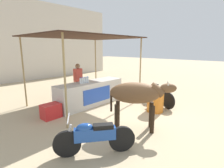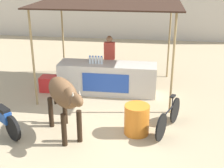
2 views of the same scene
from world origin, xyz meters
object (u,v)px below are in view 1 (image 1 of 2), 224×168
object	(u,v)px
stall_counter	(91,93)
bicycle_leaning	(159,97)
cow	(137,95)
vendor_behind_counter	(78,82)
cooler_box	(51,111)
motorcycle_parked	(94,136)
water_barrel	(155,102)

from	to	relation	value
stall_counter	bicycle_leaning	world-z (taller)	stall_counter
cow	bicycle_leaning	xyz separation A→B (m)	(2.41, 0.55, -0.68)
vendor_behind_counter	cooler_box	world-z (taller)	vendor_behind_counter
vendor_behind_counter	bicycle_leaning	distance (m)	3.47
cow	cooler_box	bearing A→B (deg)	115.67
cooler_box	cow	distance (m)	2.97
vendor_behind_counter	bicycle_leaning	xyz separation A→B (m)	(1.87, -2.89, -0.50)
cow	bicycle_leaning	bearing A→B (deg)	12.77
cooler_box	bicycle_leaning	bearing A→B (deg)	-29.14
vendor_behind_counter	bicycle_leaning	world-z (taller)	vendor_behind_counter
vendor_behind_counter	cooler_box	size ratio (longest dim) A/B	2.75
stall_counter	motorcycle_parked	xyz separation A→B (m)	(-2.22, -2.69, -0.05)
bicycle_leaning	motorcycle_parked	bearing A→B (deg)	-172.19
motorcycle_parked	vendor_behind_counter	bearing A→B (deg)	57.70
cow	motorcycle_parked	bearing A→B (deg)	-179.72
stall_counter	cooler_box	distance (m)	1.85
stall_counter	cow	size ratio (longest dim) A/B	1.77
motorcycle_parked	bicycle_leaning	size ratio (longest dim) A/B	0.94
stall_counter	cow	bearing A→B (deg)	-102.46
water_barrel	bicycle_leaning	world-z (taller)	bicycle_leaning
stall_counter	vendor_behind_counter	bearing A→B (deg)	93.54
stall_counter	bicycle_leaning	size ratio (longest dim) A/B	1.92
water_barrel	motorcycle_parked	bearing A→B (deg)	-174.51
cooler_box	water_barrel	distance (m)	3.69
cooler_box	bicycle_leaning	xyz separation A→B (m)	(3.65, -2.04, 0.11)
water_barrel	motorcycle_parked	distance (m)	3.30
cow	motorcycle_parked	world-z (taller)	cow
bicycle_leaning	cooler_box	bearing A→B (deg)	150.86
stall_counter	water_barrel	size ratio (longest dim) A/B	4.10
cooler_box	bicycle_leaning	distance (m)	4.18
vendor_behind_counter	cow	world-z (taller)	vendor_behind_counter
water_barrel	motorcycle_parked	xyz separation A→B (m)	(-3.29, -0.32, 0.06)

